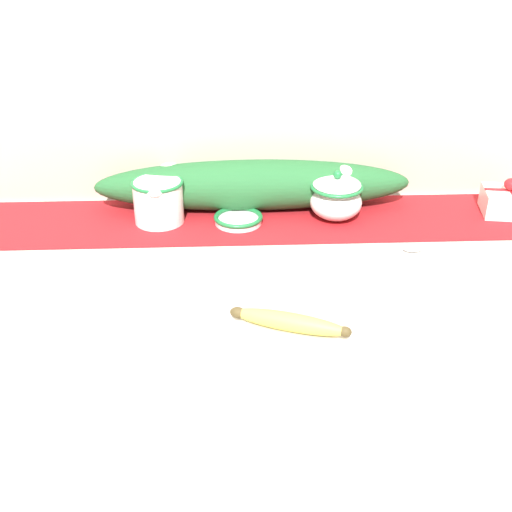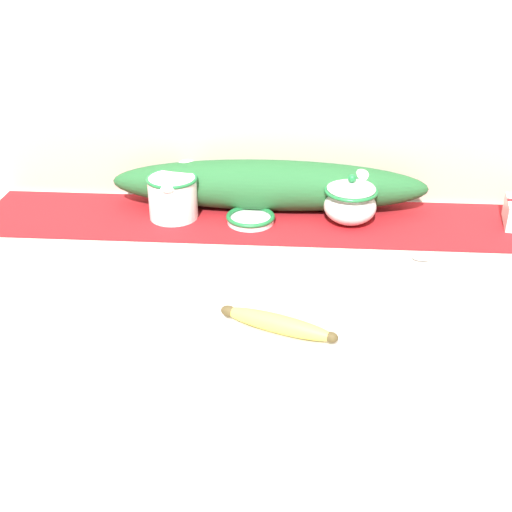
% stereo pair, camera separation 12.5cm
% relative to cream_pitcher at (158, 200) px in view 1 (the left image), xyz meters
% --- Properties ---
extents(countertop, '(1.47, 0.71, 0.93)m').
position_rel_cream_pitcher_xyz_m(countertop, '(0.22, -0.22, -0.52)').
color(countertop, beige).
rests_on(countertop, ground_plane).
extents(back_wall, '(2.27, 0.04, 2.40)m').
position_rel_cream_pitcher_xyz_m(back_wall, '(0.22, 0.16, 0.22)').
color(back_wall, '#B7AD99').
rests_on(back_wall, ground_plane).
extents(table_runner, '(1.35, 0.25, 0.00)m').
position_rel_cream_pitcher_xyz_m(table_runner, '(0.22, -0.00, -0.06)').
color(table_runner, '#A8191E').
rests_on(table_runner, countertop).
extents(cream_pitcher, '(0.12, 0.14, 0.10)m').
position_rel_cream_pitcher_xyz_m(cream_pitcher, '(0.00, 0.00, 0.00)').
color(cream_pitcher, white).
rests_on(cream_pitcher, countertop).
extents(sugar_bowl, '(0.12, 0.12, 0.12)m').
position_rel_cream_pitcher_xyz_m(sugar_bowl, '(0.41, -0.00, -0.00)').
color(sugar_bowl, white).
rests_on(sugar_bowl, countertop).
extents(small_dish, '(0.11, 0.11, 0.02)m').
position_rel_cream_pitcher_xyz_m(small_dish, '(0.18, -0.02, -0.04)').
color(small_dish, white).
rests_on(small_dish, countertop).
extents(banana, '(0.21, 0.10, 0.03)m').
position_rel_cream_pitcher_xyz_m(banana, '(0.26, -0.45, -0.04)').
color(banana, '#DBCC4C').
rests_on(banana, countertop).
extents(spoon, '(0.20, 0.03, 0.01)m').
position_rel_cream_pitcher_xyz_m(spoon, '(0.54, -0.17, -0.05)').
color(spoon, silver).
rests_on(spoon, countertop).
extents(gift_box, '(0.14, 0.12, 0.09)m').
position_rel_cream_pitcher_xyz_m(gift_box, '(0.83, 0.01, -0.02)').
color(gift_box, silver).
rests_on(gift_box, countertop).
extents(poinsettia_garland, '(0.76, 0.13, 0.12)m').
position_rel_cream_pitcher_xyz_m(poinsettia_garland, '(0.22, 0.07, 0.01)').
color(poinsettia_garland, '#235B2D').
rests_on(poinsettia_garland, countertop).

